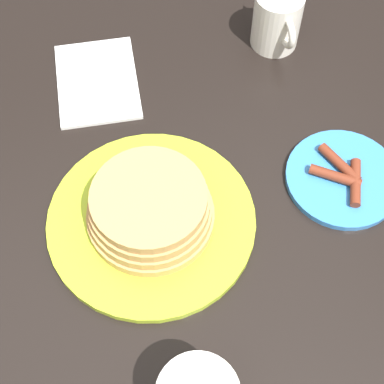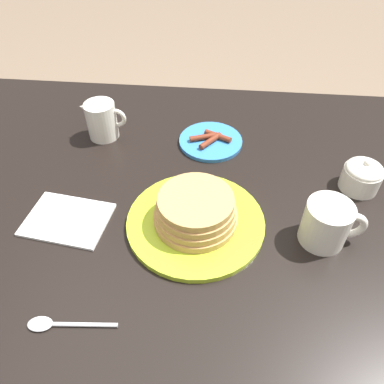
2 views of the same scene
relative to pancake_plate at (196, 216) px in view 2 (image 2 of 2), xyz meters
name	(u,v)px [view 2 (image 2 of 2)]	position (x,y,z in m)	size (l,w,h in m)	color
ground_plane	(185,368)	(-0.03, 0.00, -0.80)	(8.00, 8.00, 0.00)	#7A6651
dining_table	(181,254)	(-0.03, 0.00, -0.13)	(1.49, 1.08, 0.77)	black
pancake_plate	(196,216)	(0.00, 0.00, 0.00)	(0.28, 0.28, 0.07)	#AAC628
side_plate_bacon	(211,141)	(0.01, 0.27, -0.02)	(0.16, 0.16, 0.02)	#337AC6
coffee_mug	(328,223)	(0.25, -0.01, 0.02)	(0.12, 0.09, 0.09)	silver
creamer_pitcher	(101,120)	(-0.26, 0.28, 0.02)	(0.12, 0.07, 0.10)	silver
sugar_bowl	(362,175)	(0.35, 0.14, 0.01)	(0.08, 0.08, 0.08)	silver
napkin	(68,219)	(-0.26, -0.01, -0.03)	(0.18, 0.14, 0.01)	white
spoon	(56,324)	(-0.20, -0.23, -0.02)	(0.15, 0.03, 0.01)	silver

